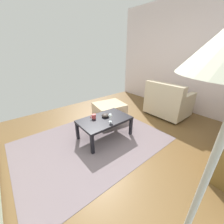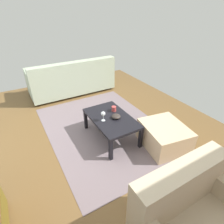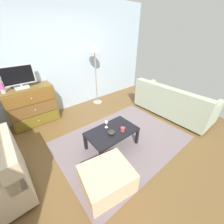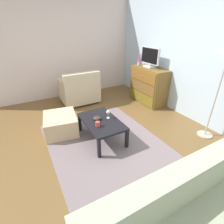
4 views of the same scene
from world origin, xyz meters
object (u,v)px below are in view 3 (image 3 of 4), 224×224
(coffee_table, at_px, (112,133))
(mug, at_px, (123,129))
(wine_glass, at_px, (106,122))
(standing_lamp, at_px, (95,54))
(bowl_decorative, at_px, (111,132))
(dresser, at_px, (33,106))
(couch_large, at_px, (172,103))
(ottoman, at_px, (107,179))
(lava_lamp, at_px, (1,86))
(tv, at_px, (18,77))

(coffee_table, bearing_deg, mug, -42.65)
(wine_glass, xyz_separation_m, standing_lamp, (0.90, 1.65, 0.96))
(coffee_table, relative_size, mug, 8.37)
(coffee_table, bearing_deg, bowl_decorative, -137.25)
(dresser, xyz_separation_m, couch_large, (2.98, -1.92, -0.13))
(coffee_table, relative_size, standing_lamp, 0.56)
(wine_glass, relative_size, ottoman, 0.22)
(couch_large, bearing_deg, dresser, 147.24)
(wine_glass, distance_m, ottoman, 1.00)
(lava_lamp, xyz_separation_m, standing_lamp, (2.23, -0.01, 0.39))
(dresser, distance_m, ottoman, 2.50)
(mug, height_order, ottoman, mug)
(bowl_decorative, relative_size, standing_lamp, 0.08)
(tv, height_order, bowl_decorative, tv)
(wine_glass, distance_m, mug, 0.34)
(lava_lamp, xyz_separation_m, wine_glass, (1.33, -1.66, -0.57))
(ottoman, bearing_deg, coffee_table, 45.55)
(couch_large, bearing_deg, mug, -177.85)
(lava_lamp, bearing_deg, bowl_decorative, -55.34)
(couch_large, bearing_deg, standing_lamp, 121.89)
(dresser, bearing_deg, lava_lamp, -174.04)
(lava_lamp, distance_m, bowl_decorative, 2.36)
(couch_large, relative_size, ottoman, 2.85)
(wine_glass, xyz_separation_m, mug, (0.17, -0.29, -0.07))
(dresser, xyz_separation_m, tv, (-0.08, 0.02, 0.73))
(ottoman, bearing_deg, bowl_decorative, 45.84)
(dresser, relative_size, coffee_table, 1.08)
(coffee_table, bearing_deg, standing_lamp, 63.86)
(wine_glass, xyz_separation_m, couch_large, (2.06, -0.22, -0.17))
(bowl_decorative, bearing_deg, tv, 116.17)
(wine_glass, bearing_deg, dresser, 118.26)
(wine_glass, bearing_deg, coffee_table, -83.30)
(lava_lamp, distance_m, coffee_table, 2.37)
(bowl_decorative, height_order, ottoman, bowl_decorative)
(dresser, distance_m, couch_large, 3.54)
(couch_large, bearing_deg, ottoman, -168.46)
(tv, bearing_deg, standing_lamp, -2.19)
(couch_large, distance_m, ottoman, 2.70)
(ottoman, bearing_deg, tv, 99.47)
(tv, xyz_separation_m, wine_glass, (0.99, -1.72, -0.68))
(couch_large, bearing_deg, wine_glass, 174.03)
(tv, height_order, standing_lamp, standing_lamp)
(lava_lamp, relative_size, bowl_decorative, 2.34)
(standing_lamp, bearing_deg, coffee_table, -116.14)
(dresser, relative_size, mug, 9.03)
(lava_lamp, bearing_deg, standing_lamp, -0.13)
(bowl_decorative, xyz_separation_m, ottoman, (-0.53, -0.55, -0.24))
(tv, relative_size, lava_lamp, 1.92)
(dresser, distance_m, bowl_decorative, 2.10)
(coffee_table, bearing_deg, ottoman, -134.45)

